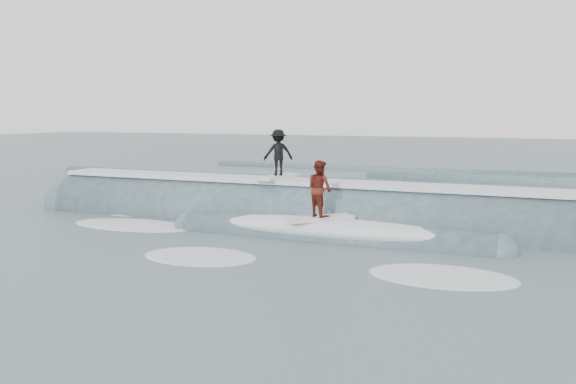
% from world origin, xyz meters
% --- Properties ---
extents(ground, '(160.00, 160.00, 0.00)m').
position_xyz_m(ground, '(0.00, 0.00, 0.00)').
color(ground, '#3F515C').
rests_on(ground, ground).
extents(breaking_wave, '(20.71, 4.10, 2.64)m').
position_xyz_m(breaking_wave, '(0.19, 2.80, 0.04)').
color(breaking_wave, '#334D57').
rests_on(breaking_wave, ground).
extents(surfer_black, '(1.09, 2.05, 1.57)m').
position_xyz_m(surfer_black, '(-0.79, 3.04, 2.13)').
color(surfer_black, silver).
rests_on(surfer_black, ground).
extents(surfer_red, '(1.68, 1.90, 1.67)m').
position_xyz_m(surfer_red, '(1.50, 0.84, 1.30)').
color(surfer_red, silver).
rests_on(surfer_red, ground).
extents(whitewater, '(13.98, 6.47, 0.10)m').
position_xyz_m(whitewater, '(-1.81, -0.41, 0.00)').
color(whitewater, white).
rests_on(whitewater, ground).
extents(far_swells, '(39.36, 8.65, 0.80)m').
position_xyz_m(far_swells, '(0.12, 17.65, 0.00)').
color(far_swells, '#334D57').
rests_on(far_swells, ground).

